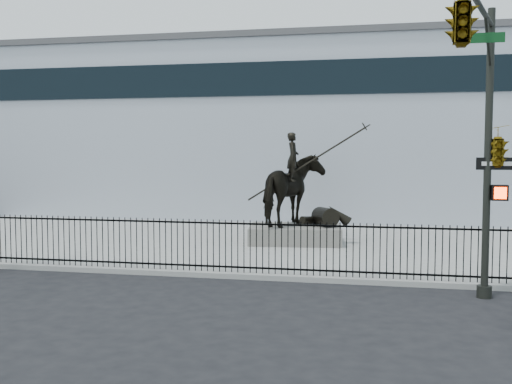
# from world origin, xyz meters

# --- Properties ---
(ground) EXTENTS (120.00, 120.00, 0.00)m
(ground) POSITION_xyz_m (0.00, 0.00, 0.00)
(ground) COLOR black
(ground) RESTS_ON ground
(plaza) EXTENTS (30.00, 12.00, 0.15)m
(plaza) POSITION_xyz_m (0.00, 7.00, 0.07)
(plaza) COLOR gray
(plaza) RESTS_ON ground
(building) EXTENTS (44.00, 14.00, 9.00)m
(building) POSITION_xyz_m (0.00, 20.00, 4.50)
(building) COLOR #B5BAC5
(building) RESTS_ON ground
(picket_fence) EXTENTS (22.10, 0.10, 1.50)m
(picket_fence) POSITION_xyz_m (0.00, 1.25, 0.90)
(picket_fence) COLOR black
(picket_fence) RESTS_ON plaza
(statue_plinth) EXTENTS (3.63, 2.70, 0.64)m
(statue_plinth) POSITION_xyz_m (1.37, 7.06, 0.47)
(statue_plinth) COLOR #5E5C56
(statue_plinth) RESTS_ON plaza
(equestrian_statue) EXTENTS (4.32, 2.93, 3.68)m
(equestrian_statue) POSITION_xyz_m (1.43, 7.06, 2.12)
(equestrian_statue) COLOR black
(equestrian_statue) RESTS_ON statue_plinth
(traffic_signal_right) EXTENTS (2.17, 6.86, 7.00)m
(traffic_signal_right) POSITION_xyz_m (6.47, -2.00, 4.85)
(traffic_signal_right) COLOR black
(traffic_signal_right) RESTS_ON ground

